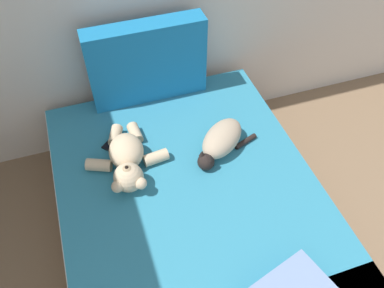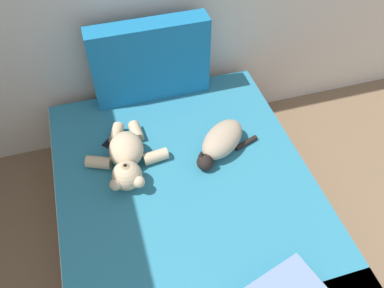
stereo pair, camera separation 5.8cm
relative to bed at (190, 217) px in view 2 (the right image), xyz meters
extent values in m
cube|color=olive|center=(0.00, 0.00, -0.10)|extent=(1.49, 1.95, 0.27)
cube|color=white|center=(0.00, 0.00, 0.13)|extent=(1.44, 1.89, 0.19)
cube|color=teal|center=(0.00, 0.06, 0.23)|extent=(1.43, 1.75, 0.02)
cube|color=#1972AD|center=(-0.01, 0.87, 0.52)|extent=(0.76, 0.15, 0.55)
ellipsoid|color=tan|center=(0.28, 0.27, 0.32)|extent=(0.38, 0.36, 0.15)
sphere|color=black|center=(0.14, 0.15, 0.29)|extent=(0.10, 0.10, 0.10)
cone|color=black|center=(0.15, 0.13, 0.35)|extent=(0.04, 0.04, 0.04)
cone|color=black|center=(0.12, 0.17, 0.35)|extent=(0.04, 0.04, 0.04)
cylinder|color=black|center=(0.43, 0.25, 0.26)|extent=(0.16, 0.08, 0.03)
ellipsoid|color=black|center=(0.19, 0.24, 0.26)|extent=(0.11, 0.11, 0.04)
ellipsoid|color=beige|center=(-0.28, 0.35, 0.33)|extent=(0.23, 0.27, 0.17)
sphere|color=beige|center=(-0.31, 0.15, 0.33)|extent=(0.17, 0.17, 0.17)
sphere|color=tan|center=(-0.31, 0.15, 0.38)|extent=(0.07, 0.07, 0.07)
sphere|color=black|center=(-0.31, 0.15, 0.41)|extent=(0.02, 0.02, 0.02)
sphere|color=beige|center=(-0.26, 0.09, 0.33)|extent=(0.07, 0.07, 0.07)
sphere|color=beige|center=(-0.38, 0.11, 0.33)|extent=(0.07, 0.07, 0.07)
cylinder|color=beige|center=(-0.13, 0.28, 0.28)|extent=(0.15, 0.09, 0.07)
cylinder|color=beige|center=(-0.20, 0.52, 0.28)|extent=(0.08, 0.14, 0.07)
cylinder|color=beige|center=(-0.45, 0.33, 0.28)|extent=(0.16, 0.12, 0.07)
cylinder|color=beige|center=(-0.32, 0.53, 0.28)|extent=(0.11, 0.15, 0.07)
cube|color=black|center=(-0.34, 0.46, 0.25)|extent=(0.15, 0.16, 0.01)
cube|color=black|center=(-0.34, 0.46, 0.25)|extent=(0.13, 0.14, 0.00)
camera|label=1|loc=(-0.40, -1.21, 2.07)|focal=37.44mm
camera|label=2|loc=(-0.35, -1.23, 2.07)|focal=37.44mm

